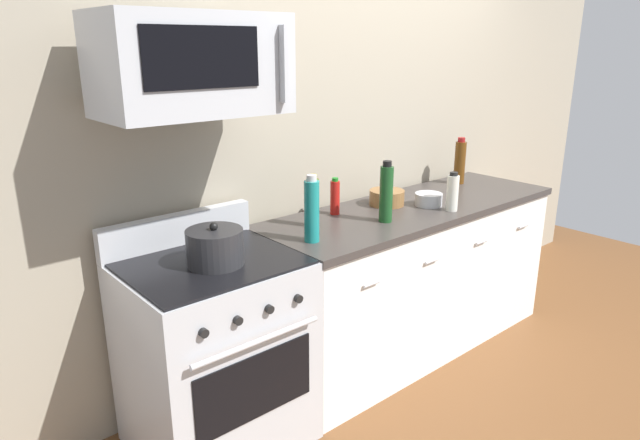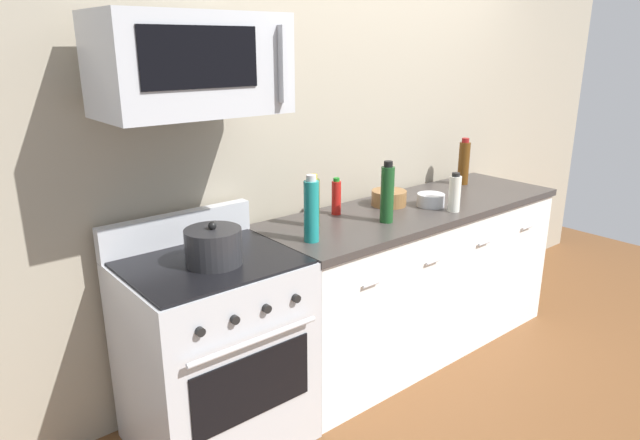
{
  "view_description": "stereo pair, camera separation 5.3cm",
  "coord_description": "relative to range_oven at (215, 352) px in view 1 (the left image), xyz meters",
  "views": [
    {
      "loc": [
        -2.5,
        -2.05,
        1.83
      ],
      "look_at": [
        -0.78,
        -0.05,
        1.0
      ],
      "focal_mm": 31.53,
      "sensor_mm": 36.0,
      "label": 1
    },
    {
      "loc": [
        -2.46,
        -2.08,
        1.83
      ],
      "look_at": [
        -0.78,
        -0.05,
        1.0
      ],
      "focal_mm": 31.53,
      "sensor_mm": 36.0,
      "label": 2
    }
  ],
  "objects": [
    {
      "name": "range_oven",
      "position": [
        0.0,
        0.0,
        0.0
      ],
      "size": [
        0.76,
        0.69,
        1.07
      ],
      "color": "#B7BABF",
      "rests_on": "ground_plane"
    },
    {
      "name": "stockpot",
      "position": [
        0.0,
        -0.05,
        0.53
      ],
      "size": [
        0.24,
        0.24,
        0.19
      ],
      "color": "#262628",
      "rests_on": "range_oven"
    },
    {
      "name": "bottle_sparkling_teal",
      "position": [
        0.51,
        -0.09,
        0.61
      ],
      "size": [
        0.07,
        0.07,
        0.33
      ],
      "color": "#197F7A",
      "rests_on": "countertop_slab"
    },
    {
      "name": "bottle_vinegar_white",
      "position": [
        1.45,
        -0.21,
        0.56
      ],
      "size": [
        0.07,
        0.07,
        0.22
      ],
      "color": "silver",
      "rests_on": "countertop_slab"
    },
    {
      "name": "microwave",
      "position": [
        0.0,
        0.04,
        1.28
      ],
      "size": [
        0.74,
        0.44,
        0.4
      ],
      "color": "#B7BABF"
    },
    {
      "name": "bowl_steel_prep",
      "position": [
        1.43,
        -0.06,
        0.49
      ],
      "size": [
        0.16,
        0.16,
        0.07
      ],
      "color": "#B2B5BA",
      "rests_on": "countertop_slab"
    },
    {
      "name": "bowl_wooden_salad",
      "position": [
        1.25,
        0.11,
        0.5
      ],
      "size": [
        0.21,
        0.21,
        0.09
      ],
      "color": "brown",
      "rests_on": "countertop_slab"
    },
    {
      "name": "bottle_olive_oil",
      "position": [
        0.66,
        0.09,
        0.58
      ],
      "size": [
        0.06,
        0.06,
        0.28
      ],
      "color": "#385114",
      "rests_on": "countertop_slab"
    },
    {
      "name": "counter_unit",
      "position": [
        1.37,
        -0.0,
        -0.01
      ],
      "size": [
        2.0,
        0.66,
        0.92
      ],
      "color": "white",
      "rests_on": "ground_plane"
    },
    {
      "name": "bottle_hot_sauce_red",
      "position": [
        0.89,
        0.17,
        0.55
      ],
      "size": [
        0.05,
        0.05,
        0.21
      ],
      "color": "#B21914",
      "rests_on": "countertop_slab"
    },
    {
      "name": "bottle_wine_amber",
      "position": [
        2.02,
        0.16,
        0.6
      ],
      "size": [
        0.07,
        0.07,
        0.31
      ],
      "color": "#59330F",
      "rests_on": "countertop_slab"
    },
    {
      "name": "bottle_wine_green",
      "position": [
        1.01,
        -0.11,
        0.61
      ],
      "size": [
        0.07,
        0.07,
        0.33
      ],
      "color": "#19471E",
      "rests_on": "countertop_slab"
    },
    {
      "name": "ground_plane",
      "position": [
        1.37,
        -0.0,
        -0.47
      ],
      "size": [
        6.11,
        6.11,
        0.0
      ],
      "primitive_type": "plane",
      "color": "brown"
    },
    {
      "name": "back_wall",
      "position": [
        1.37,
        0.41,
        0.88
      ],
      "size": [
        5.09,
        0.1,
        2.7
      ],
      "primitive_type": "cube",
      "color": "#9E937F",
      "rests_on": "ground_plane"
    }
  ]
}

